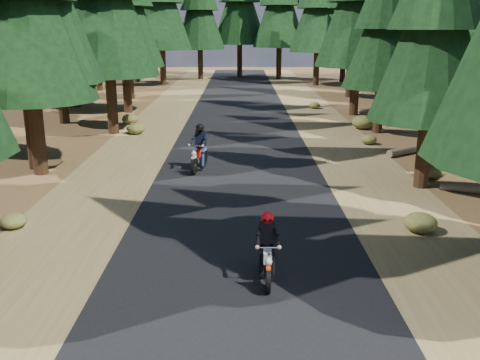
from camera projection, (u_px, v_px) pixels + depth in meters
name	position (u px, v px, depth m)	size (l,w,h in m)	color
ground	(240.00, 238.00, 13.59)	(120.00, 120.00, 0.00)	#4E371B
road	(240.00, 182.00, 18.39)	(6.00, 100.00, 0.01)	black
shoulder_l	(107.00, 183.00, 18.39)	(3.20, 100.00, 0.01)	brown
shoulder_r	(373.00, 183.00, 18.40)	(3.20, 100.00, 0.01)	brown
log_near	(437.00, 145.00, 23.58)	(0.32, 0.32, 6.30)	#4C4233
understory_shrubs	(304.00, 148.00, 22.39)	(13.80, 31.31, 0.70)	#474C1E
rider_lead	(267.00, 259.00, 11.18)	(0.51, 1.66, 1.48)	beige
rider_follow	(199.00, 155.00, 19.81)	(0.99, 2.01, 1.72)	#9C130A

